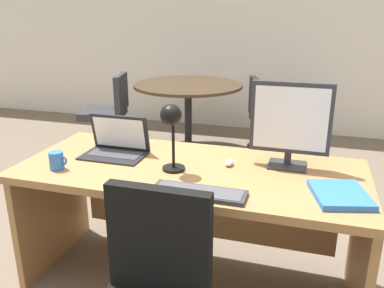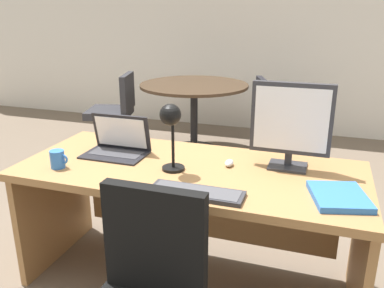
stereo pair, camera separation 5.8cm
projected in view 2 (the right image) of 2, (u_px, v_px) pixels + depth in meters
ground at (242, 183)px, 3.74m from camera, size 12.00×12.00×0.00m
back_wall at (277, 20)px, 4.96m from camera, size 10.00×0.10×2.80m
desk at (192, 196)px, 2.27m from camera, size 1.85×0.80×0.73m
monitor at (291, 122)px, 2.08m from camera, size 0.42×0.16×0.46m
laptop at (119, 142)px, 2.36m from camera, size 0.36×0.24×0.23m
keyboard at (196, 192)px, 1.84m from camera, size 0.44×0.14×0.02m
mouse at (229, 163)px, 2.18m from camera, size 0.04×0.08×0.03m
desk_lamp at (171, 123)px, 2.03m from camera, size 0.12×0.14×0.36m
book at (339, 197)px, 1.80m from camera, size 0.30×0.33×0.03m
coffee_mug at (58, 159)px, 2.14m from camera, size 0.10×0.08×0.10m
meeting_table at (194, 101)px, 4.37m from camera, size 1.16×1.16×0.77m
meeting_chair_near at (274, 124)px, 4.47m from camera, size 0.60×0.59×0.82m
meeting_chair_far at (115, 119)px, 4.51m from camera, size 0.57×0.56×0.87m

